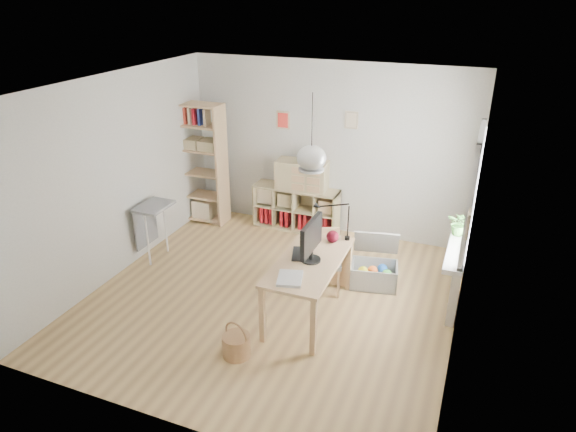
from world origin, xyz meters
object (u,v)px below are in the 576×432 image
at_px(desk, 309,267).
at_px(storage_chest, 375,269).
at_px(cube_shelf, 296,211).
at_px(tall_bookshelf, 201,159).
at_px(monitor, 311,239).
at_px(chair, 324,257).
at_px(drawer_chest, 302,175).

relative_size(desk, storage_chest, 1.90).
relative_size(cube_shelf, tall_bookshelf, 0.70).
height_order(desk, monitor, monitor).
height_order(chair, monitor, monitor).
relative_size(monitor, drawer_chest, 0.73).
relative_size(storage_chest, monitor, 1.34).
xyz_separation_m(desk, monitor, (0.02, -0.01, 0.38)).
bearing_deg(desk, storage_chest, 59.46).
relative_size(tall_bookshelf, chair, 2.41).
bearing_deg(desk, chair, 90.76).
height_order(desk, drawer_chest, drawer_chest).
bearing_deg(drawer_chest, chair, -64.48).
bearing_deg(desk, monitor, -18.93).
height_order(tall_bookshelf, monitor, tall_bookshelf).
bearing_deg(monitor, drawer_chest, 113.66).
relative_size(tall_bookshelf, drawer_chest, 2.49).
distance_m(tall_bookshelf, chair, 2.97).
bearing_deg(desk, drawer_chest, 112.44).
distance_m(cube_shelf, tall_bookshelf, 1.77).
distance_m(desk, chair, 0.64).
height_order(monitor, drawer_chest, monitor).
distance_m(storage_chest, drawer_chest, 2.05).
relative_size(cube_shelf, drawer_chest, 1.74).
xyz_separation_m(cube_shelf, chair, (1.01, -1.62, 0.17)).
xyz_separation_m(desk, storage_chest, (0.59, 1.00, -0.45)).
bearing_deg(cube_shelf, chair, -57.93).
bearing_deg(tall_bookshelf, monitor, -36.90).
xyz_separation_m(chair, storage_chest, (0.60, 0.38, -0.26)).
bearing_deg(chair, monitor, -109.28).
bearing_deg(cube_shelf, monitor, -65.04).
bearing_deg(storage_chest, cube_shelf, 131.56).
xyz_separation_m(tall_bookshelf, storage_chest, (3.17, -0.95, -0.88)).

